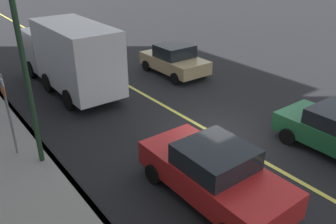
# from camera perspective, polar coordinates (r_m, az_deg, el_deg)

# --- Properties ---
(ground) EXTENTS (200.00, 200.00, 0.00)m
(ground) POSITION_cam_1_polar(r_m,az_deg,el_deg) (12.90, 8.12, -3.88)
(ground) COLOR black
(sidewalk_slab) EXTENTS (80.00, 3.27, 0.15)m
(sidewalk_slab) POSITION_cam_1_polar(r_m,az_deg,el_deg) (10.01, -23.00, -15.40)
(sidewalk_slab) COLOR gray
(sidewalk_slab) RESTS_ON ground
(curb_edge) EXTENTS (80.00, 0.16, 0.15)m
(curb_edge) POSITION_cam_1_polar(r_m,az_deg,el_deg) (10.31, -14.58, -12.60)
(curb_edge) COLOR slate
(curb_edge) RESTS_ON ground
(lane_stripe_center) EXTENTS (80.00, 0.16, 0.01)m
(lane_stripe_center) POSITION_cam_1_polar(r_m,az_deg,el_deg) (12.90, 8.13, -3.85)
(lane_stripe_center) COLOR #D8CC4C
(lane_stripe_center) RESTS_ON ground
(car_red) EXTENTS (4.51, 2.12, 1.61)m
(car_red) POSITION_cam_1_polar(r_m,az_deg,el_deg) (9.55, 7.59, -9.92)
(car_red) COLOR red
(car_red) RESTS_ON ground
(car_tan) EXTENTS (3.95, 2.12, 1.61)m
(car_tan) POSITION_cam_1_polar(r_m,az_deg,el_deg) (18.81, 1.05, 8.68)
(car_tan) COLOR tan
(car_tan) RESTS_ON ground
(truck_white) EXTENTS (7.33, 2.42, 3.29)m
(truck_white) POSITION_cam_1_polar(r_m,az_deg,el_deg) (17.00, -16.03, 9.13)
(truck_white) COLOR silver
(truck_white) RESTS_ON ground
(traffic_light_mast) EXTENTS (0.28, 3.84, 6.46)m
(traffic_light_mast) POSITION_cam_1_polar(r_m,az_deg,el_deg) (10.67, -16.73, 14.21)
(traffic_light_mast) COLOR #1E3823
(traffic_light_mast) RESTS_ON ground
(street_sign_post) EXTENTS (0.60, 0.08, 2.90)m
(street_sign_post) POSITION_cam_1_polar(r_m,az_deg,el_deg) (11.87, -25.07, 0.29)
(street_sign_post) COLOR slate
(street_sign_post) RESTS_ON ground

